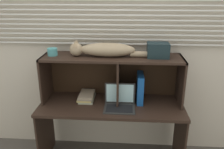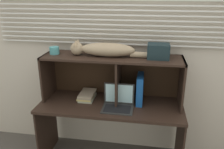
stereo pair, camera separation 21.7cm
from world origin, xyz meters
name	(u,v)px [view 2 (the right image)]	position (x,y,z in m)	size (l,w,h in m)	color
back_panel_with_blinds	(115,45)	(0.00, 0.55, 1.26)	(4.40, 0.08, 2.50)	beige
desk	(111,115)	(0.00, 0.22, 0.57)	(1.49, 0.58, 0.70)	black
hutch_shelf_unit	(113,69)	(0.01, 0.35, 1.04)	(1.43, 0.37, 0.49)	black
cat	(105,50)	(-0.07, 0.31, 1.26)	(0.94, 0.17, 0.16)	gray
laptop	(118,103)	(0.09, 0.16, 0.75)	(0.31, 0.24, 0.23)	#282828
binder_upright	(140,89)	(0.29, 0.31, 0.86)	(0.06, 0.25, 0.30)	#144792
book_stack	(87,95)	(-0.28, 0.31, 0.74)	(0.17, 0.26, 0.07)	gray
small_basket	(54,50)	(-0.61, 0.31, 1.23)	(0.10, 0.10, 0.07)	teal
storage_box	(158,51)	(0.45, 0.31, 1.26)	(0.21, 0.16, 0.15)	black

